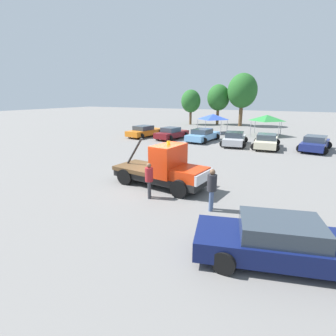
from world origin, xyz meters
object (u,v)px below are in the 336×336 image
object	(u,v)px
parked_car_silver	(234,139)
person_at_hood	(149,178)
parked_car_cream	(266,141)
traffic_cone	(171,160)
parked_car_skyblue	(203,135)
person_near_truck	(212,187)
tow_truck	(165,169)
canopy_tent_blue	(213,117)
parked_car_maroon	(172,133)
tree_left	(218,98)
tree_right	(242,91)
tree_center	(191,101)
canopy_tent_green	(267,118)
foreground_car	(287,243)
parked_car_orange	(145,131)
parked_car_navy	(315,143)

from	to	relation	value
parked_car_silver	person_at_hood	bearing A→B (deg)	171.09
parked_car_cream	traffic_cone	distance (m)	10.64
person_at_hood	parked_car_skyblue	world-z (taller)	person_at_hood
person_near_truck	parked_car_cream	bearing A→B (deg)	79.45
tow_truck	canopy_tent_blue	distance (m)	21.97
parked_car_maroon	tree_left	bearing A→B (deg)	9.67
person_at_hood	tree_right	bearing A→B (deg)	-114.07
tree_center	person_at_hood	bearing A→B (deg)	-71.08
parked_car_cream	canopy_tent_green	bearing A→B (deg)	3.38
tree_left	tree_right	xyz separation A→B (m)	(4.01, -0.75, 1.05)
canopy_tent_blue	tree_right	world-z (taller)	tree_right
person_near_truck	person_at_hood	bearing A→B (deg)	170.22
foreground_car	canopy_tent_green	size ratio (longest dim) A/B	1.77
person_near_truck	tree_right	world-z (taller)	tree_right
tow_truck	foreground_car	size ratio (longest dim) A/B	0.97
person_at_hood	parked_car_skyblue	distance (m)	16.87
parked_car_orange	parked_car_navy	world-z (taller)	same
person_at_hood	parked_car_cream	bearing A→B (deg)	-131.06
parked_car_navy	canopy_tent_blue	size ratio (longest dim) A/B	1.58
parked_car_maroon	tree_right	distance (m)	18.06
person_near_truck	canopy_tent_green	distance (m)	23.80
parked_car_orange	tree_center	bearing A→B (deg)	10.21
parked_car_cream	canopy_tent_blue	xyz separation A→B (m)	(-7.62, 7.70, 1.45)
tow_truck	traffic_cone	distance (m)	5.10
tree_left	tree_right	bearing A→B (deg)	-10.53
tow_truck	tree_right	bearing A→B (deg)	102.16
person_at_hood	tree_center	xyz separation A→B (m)	(-10.89, 31.77, 2.85)
parked_car_skyblue	canopy_tent_blue	size ratio (longest dim) A/B	1.61
foreground_car	tree_center	distance (m)	38.46
person_at_hood	traffic_cone	distance (m)	6.76
parked_car_navy	tree_right	size ratio (longest dim) A/B	0.61
person_near_truck	parked_car_orange	bearing A→B (deg)	120.01
person_near_truck	parked_car_silver	size ratio (longest dim) A/B	0.38
canopy_tent_green	tree_right	xyz separation A→B (m)	(-5.11, 9.48, 3.29)
parked_car_orange	parked_car_skyblue	size ratio (longest dim) A/B	1.01
tow_truck	parked_car_navy	distance (m)	16.37
parked_car_maroon	tree_center	bearing A→B (deg)	24.30
person_near_truck	canopy_tent_blue	bearing A→B (deg)	97.96
parked_car_silver	tree_left	xyz separation A→B (m)	(-7.21, 18.27, 3.76)
person_at_hood	parked_car_skyblue	size ratio (longest dim) A/B	0.34
tow_truck	parked_car_cream	world-z (taller)	tow_truck
person_near_truck	tow_truck	bearing A→B (deg)	141.26
person_at_hood	traffic_cone	xyz separation A→B (m)	(-2.02, 6.41, -0.74)
canopy_tent_green	tree_center	distance (m)	15.51
tree_left	traffic_cone	world-z (taller)	tree_left
traffic_cone	tree_left	bearing A→B (deg)	99.94
tree_right	tow_truck	bearing A→B (deg)	-85.00
parked_car_skyblue	person_at_hood	bearing A→B (deg)	-163.18
tow_truck	parked_car_silver	size ratio (longest dim) A/B	1.15
foreground_car	parked_car_navy	distance (m)	18.93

